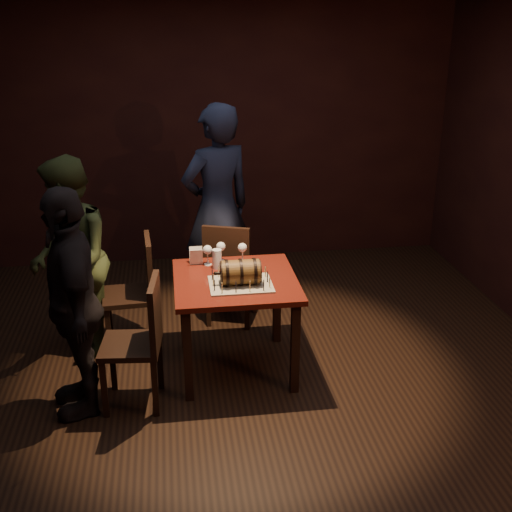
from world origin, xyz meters
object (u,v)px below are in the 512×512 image
object	(u,v)px
wine_glass_left	(207,251)
wine_glass_mid	(221,247)
pub_table	(236,292)
chair_back	(229,268)
wine_glass_right	(242,248)
person_back	(217,209)
chair_left_rear	(138,287)
chair_left_front	(142,336)
barrel_cake	(240,272)
person_left_rear	(70,260)
pint_of_ale	(217,259)
person_left_front	(73,303)

from	to	relation	value
wine_glass_left	wine_glass_mid	world-z (taller)	same
pub_table	chair_back	world-z (taller)	chair_back
pub_table	wine_glass_right	size ratio (longest dim) A/B	5.59
person_back	chair_left_rear	bearing A→B (deg)	20.11
wine_glass_mid	wine_glass_right	size ratio (longest dim) A/B	1.00
pub_table	chair_left_front	size ratio (longest dim) A/B	0.97
barrel_cake	chair_left_front	bearing A→B (deg)	-160.88
wine_glass_right	chair_back	world-z (taller)	chair_back
wine_glass_right	chair_left_front	size ratio (longest dim) A/B	0.17
barrel_cake	wine_glass_right	xyz separation A→B (m)	(0.07, 0.43, 0.02)
wine_glass_mid	wine_glass_right	xyz separation A→B (m)	(0.16, -0.05, 0.00)
wine_glass_mid	person_left_rear	size ratio (longest dim) A/B	0.10
pub_table	wine_glass_left	size ratio (longest dim) A/B	5.59
wine_glass_left	pint_of_ale	distance (m)	0.11
wine_glass_left	wine_glass_mid	distance (m)	0.12
person_left_front	person_back	bearing A→B (deg)	132.87
wine_glass_mid	person_left_front	distance (m)	1.26
pub_table	wine_glass_mid	bearing A→B (deg)	101.53
wine_glass_right	chair_left_rear	bearing A→B (deg)	169.04
wine_glass_left	chair_left_front	xyz separation A→B (m)	(-0.50, -0.66, -0.35)
barrel_cake	chair_left_rear	distance (m)	1.02
person_back	person_left_front	distance (m)	1.87
wine_glass_left	wine_glass_right	xyz separation A→B (m)	(0.27, 0.01, 0.00)
person_back	person_left_front	xyz separation A→B (m)	(-1.08, -1.51, -0.14)
person_left_front	barrel_cake	bearing A→B (deg)	89.99
chair_back	person_left_rear	size ratio (longest dim) A/B	0.58
wine_glass_left	chair_left_front	bearing A→B (deg)	-127.23
pint_of_ale	chair_left_rear	world-z (taller)	chair_left_rear
barrel_cake	person_back	xyz separation A→B (m)	(-0.06, 1.28, 0.08)
barrel_cake	person_left_front	distance (m)	1.16
person_back	wine_glass_mid	bearing A→B (deg)	62.65
pub_table	person_left_front	world-z (taller)	person_left_front
barrel_cake	person_back	world-z (taller)	person_back
chair_left_front	person_left_rear	size ratio (longest dim) A/B	0.58
chair_back	pub_table	bearing A→B (deg)	-92.10
wine_glass_right	chair_left_rear	xyz separation A→B (m)	(-0.83, 0.16, -0.35)
pub_table	wine_glass_left	world-z (taller)	wine_glass_left
wine_glass_left	person_back	xyz separation A→B (m)	(0.15, 0.86, 0.07)
pub_table	pint_of_ale	size ratio (longest dim) A/B	6.00
wine_glass_left	chair_left_rear	bearing A→B (deg)	163.02
barrel_cake	chair_left_rear	size ratio (longest dim) A/B	0.36
wine_glass_left	person_left_front	xyz separation A→B (m)	(-0.93, -0.65, -0.07)
wine_glass_right	chair_back	size ratio (longest dim) A/B	0.17
wine_glass_mid	pub_table	bearing A→B (deg)	-78.47
person_left_rear	wine_glass_left	bearing A→B (deg)	72.79
wine_glass_right	pub_table	bearing A→B (deg)	-106.31
barrel_cake	person_left_front	world-z (taller)	person_left_front
pint_of_ale	person_left_rear	distance (m)	1.13
wine_glass_left	chair_left_rear	distance (m)	0.68
wine_glass_right	person_left_front	bearing A→B (deg)	-151.30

